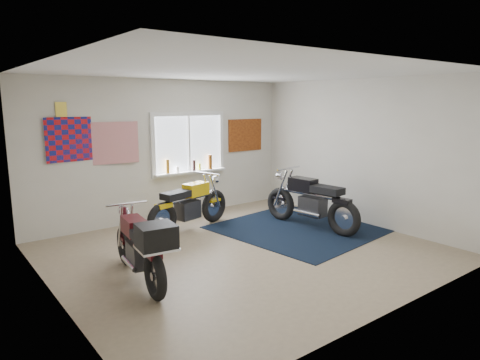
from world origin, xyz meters
TOP-DOWN VIEW (x-y plane):
  - ground at (0.00, 0.00)m, footprint 5.50×5.50m
  - room_shell at (0.00, 0.00)m, footprint 5.50×5.50m
  - navy_rug at (1.51, 0.35)m, footprint 2.78×2.87m
  - window_assembly at (0.50, 2.47)m, footprint 1.66×0.17m
  - oil_bottles at (0.58, 2.40)m, footprint 1.06×0.09m
  - flag_display at (-1.90, 2.48)m, footprint 1.60×0.10m
  - triumph_poster at (1.95, 2.48)m, footprint 0.90×0.03m
  - yellow_triumph at (-0.09, 1.50)m, footprint 1.92×0.72m
  - black_chrome_bike at (1.73, 0.27)m, footprint 0.63×2.08m
  - maroon_tourer at (-1.77, -0.18)m, footprint 0.66×1.85m

SIDE VIEW (x-z plane):
  - ground at x=0.00m, z-range 0.00..0.00m
  - navy_rug at x=1.51m, z-range 0.00..0.01m
  - yellow_triumph at x=-0.09m, z-range -0.06..0.92m
  - black_chrome_bike at x=1.73m, z-range -0.07..1.00m
  - maroon_tourer at x=-1.77m, z-range 0.02..0.96m
  - oil_bottles at x=0.58m, z-range 0.88..1.18m
  - window_assembly at x=0.50m, z-range 0.74..2.00m
  - triumph_poster at x=1.95m, z-range 1.20..1.90m
  - room_shell at x=0.00m, z-range -1.11..4.39m
  - flag_display at x=-1.90m, z-range 1.56..2.73m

